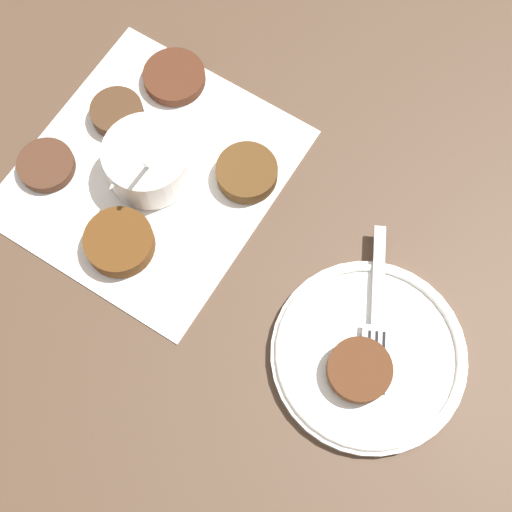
{
  "coord_description": "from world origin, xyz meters",
  "views": [
    {
      "loc": [
        0.16,
        0.32,
        0.72
      ],
      "look_at": [
        -0.02,
        0.16,
        0.02
      ],
      "focal_mm": 50.0,
      "sensor_mm": 36.0,
      "label": 1
    }
  ],
  "objects_px": {
    "serving_plate": "(369,355)",
    "fritter_on_plate": "(361,368)",
    "sauce_bowl": "(151,165)",
    "fork": "(377,324)"
  },
  "relations": [
    {
      "from": "sauce_bowl",
      "to": "fritter_on_plate",
      "type": "height_order",
      "value": "sauce_bowl"
    },
    {
      "from": "sauce_bowl",
      "to": "fork",
      "type": "bearing_deg",
      "value": 94.59
    },
    {
      "from": "fork",
      "to": "fritter_on_plate",
      "type": "bearing_deg",
      "value": 18.69
    },
    {
      "from": "serving_plate",
      "to": "fork",
      "type": "xyz_separation_m",
      "value": [
        -0.03,
        -0.01,
        0.01
      ]
    },
    {
      "from": "sauce_bowl",
      "to": "serving_plate",
      "type": "distance_m",
      "value": 0.31
    },
    {
      "from": "serving_plate",
      "to": "fritter_on_plate",
      "type": "distance_m",
      "value": 0.03
    },
    {
      "from": "serving_plate",
      "to": "fritter_on_plate",
      "type": "xyz_separation_m",
      "value": [
        0.02,
        0.0,
        0.02
      ]
    },
    {
      "from": "sauce_bowl",
      "to": "fritter_on_plate",
      "type": "bearing_deg",
      "value": 85.81
    },
    {
      "from": "fork",
      "to": "serving_plate",
      "type": "bearing_deg",
      "value": 25.26
    },
    {
      "from": "fritter_on_plate",
      "to": "fork",
      "type": "relative_size",
      "value": 0.42
    }
  ]
}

